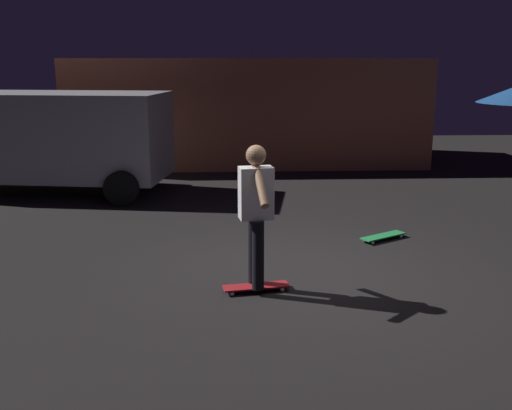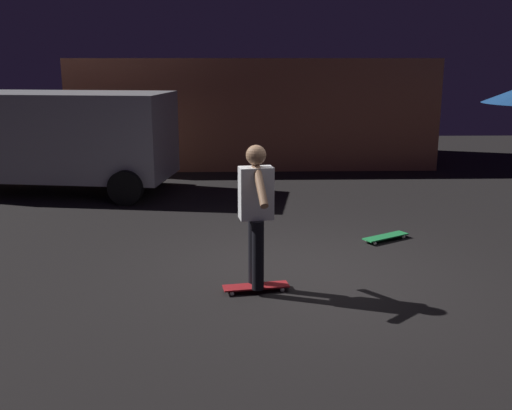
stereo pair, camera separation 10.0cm
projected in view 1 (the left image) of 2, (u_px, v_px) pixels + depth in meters
ground_plane at (301, 274)px, 7.54m from camera, size 28.00×28.00×0.00m
low_building at (247, 110)px, 15.95m from camera, size 9.00×3.75×2.70m
parked_van at (51, 136)px, 11.98m from camera, size 4.83×2.80×2.03m
skateboard_ridden at (256, 287)px, 6.98m from camera, size 0.80×0.33×0.07m
skateboard_spare at (383, 236)px, 8.98m from camera, size 0.77×0.57×0.07m
skater at (256, 206)px, 6.75m from camera, size 0.41×0.98×1.67m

